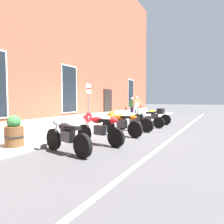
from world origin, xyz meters
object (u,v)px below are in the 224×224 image
object	(u,v)px
motorcycle_silver_touring	(148,117)
pedestrian_striped_shirt	(132,106)
motorcycle_white_sport	(132,120)
barrel_planter	(14,133)
motorcycle_orange_sport	(120,122)
motorcycle_yellow_naked	(153,117)
pedestrian_tan_coat	(137,106)
motorcycle_black_naked	(67,137)
motorcycle_red_sport	(97,127)
parking_sign	(88,99)

from	to	relation	value
motorcycle_silver_touring	pedestrian_striped_shirt	bearing A→B (deg)	31.29
motorcycle_white_sport	barrel_planter	size ratio (longest dim) A/B	2.23
motorcycle_orange_sport	motorcycle_yellow_naked	world-z (taller)	motorcycle_orange_sport
motorcycle_white_sport	motorcycle_silver_touring	size ratio (longest dim) A/B	0.99
motorcycle_silver_touring	motorcycle_yellow_naked	xyz separation A→B (m)	(1.68, 0.20, -0.09)
motorcycle_silver_touring	pedestrian_tan_coat	size ratio (longest dim) A/B	1.24
motorcycle_black_naked	motorcycle_orange_sport	distance (m)	3.34
motorcycle_silver_touring	motorcycle_yellow_naked	world-z (taller)	motorcycle_silver_touring
motorcycle_orange_sport	barrel_planter	bearing A→B (deg)	156.40
motorcycle_yellow_naked	pedestrian_striped_shirt	world-z (taller)	pedestrian_striped_shirt
motorcycle_black_naked	motorcycle_yellow_naked	bearing A→B (deg)	-0.60
motorcycle_red_sport	barrel_planter	distance (m)	2.61
motorcycle_black_naked	pedestrian_tan_coat	distance (m)	10.82
motorcycle_red_sport	motorcycle_yellow_naked	bearing A→B (deg)	0.02
motorcycle_yellow_naked	parking_sign	distance (m)	4.93
motorcycle_white_sport	pedestrian_tan_coat	xyz separation A→B (m)	(5.73, 2.02, 0.53)
motorcycle_red_sport	barrel_planter	bearing A→B (deg)	139.05
motorcycle_silver_touring	parking_sign	distance (m)	3.59
motorcycle_red_sport	motorcycle_silver_touring	xyz separation A→B (m)	(4.95, -0.19, -0.01)
motorcycle_red_sport	pedestrian_striped_shirt	xyz separation A→B (m)	(9.98, 2.86, 0.46)
motorcycle_white_sport	motorcycle_yellow_naked	distance (m)	3.25
motorcycle_black_naked	motorcycle_orange_sport	bearing A→B (deg)	-0.78
motorcycle_white_sport	pedestrian_striped_shirt	xyz separation A→B (m)	(6.59, 2.77, 0.48)
motorcycle_white_sport	barrel_planter	bearing A→B (deg)	163.24
motorcycle_red_sport	pedestrian_tan_coat	bearing A→B (deg)	13.06
motorcycle_red_sport	motorcycle_orange_sport	distance (m)	1.84
motorcycle_silver_touring	pedestrian_tan_coat	xyz separation A→B (m)	(4.17, 2.31, 0.52)
pedestrian_tan_coat	pedestrian_striped_shirt	bearing A→B (deg)	40.99
barrel_planter	motorcycle_red_sport	bearing A→B (deg)	-40.95
motorcycle_yellow_naked	barrel_planter	size ratio (longest dim) A/B	2.31
motorcycle_black_naked	motorcycle_silver_touring	xyz separation A→B (m)	(6.44, -0.28, 0.09)
motorcycle_orange_sport	motorcycle_black_naked	bearing A→B (deg)	179.22
barrel_planter	pedestrian_striped_shirt	bearing A→B (deg)	5.53
motorcycle_white_sport	pedestrian_tan_coat	size ratio (longest dim) A/B	1.23
parking_sign	barrel_planter	distance (m)	4.31
motorcycle_black_naked	parking_sign	world-z (taller)	parking_sign
motorcycle_black_naked	motorcycle_white_sport	distance (m)	4.88
motorcycle_black_naked	motorcycle_orange_sport	world-z (taller)	motorcycle_orange_sport
motorcycle_white_sport	motorcycle_yellow_naked	world-z (taller)	motorcycle_white_sport
pedestrian_tan_coat	motorcycle_red_sport	bearing A→B (deg)	-166.94
motorcycle_black_naked	barrel_planter	size ratio (longest dim) A/B	2.11
motorcycle_orange_sport	motorcycle_white_sport	xyz separation A→B (m)	(1.55, 0.05, -0.01)
motorcycle_silver_touring	barrel_planter	size ratio (longest dim) A/B	2.24
motorcycle_red_sport	pedestrian_striped_shirt	world-z (taller)	pedestrian_striped_shirt
motorcycle_black_naked	pedestrian_tan_coat	world-z (taller)	pedestrian_tan_coat
motorcycle_black_naked	parking_sign	xyz separation A→B (m)	(3.70, 1.82, 1.08)
motorcycle_black_naked	barrel_planter	bearing A→B (deg)	106.44
parking_sign	barrel_planter	size ratio (longest dim) A/B	2.33
motorcycle_red_sport	motorcycle_yellow_naked	world-z (taller)	motorcycle_red_sport
parking_sign	barrel_planter	world-z (taller)	parking_sign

